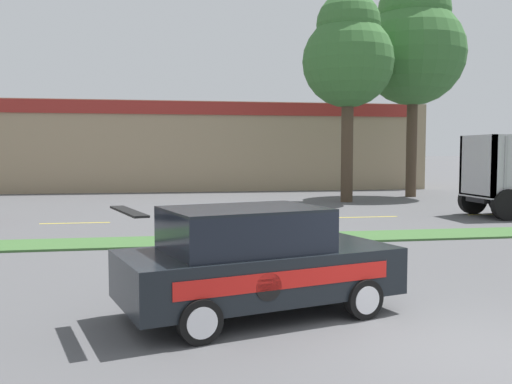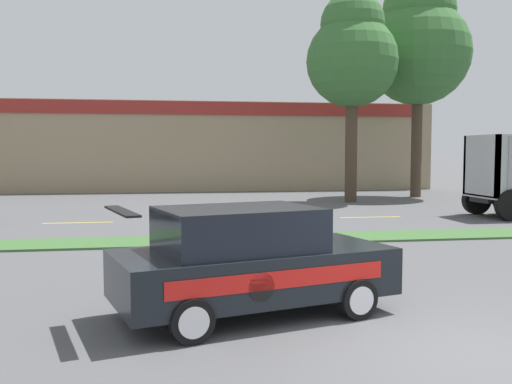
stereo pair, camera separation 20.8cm
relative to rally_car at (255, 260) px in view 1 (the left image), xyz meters
The scene contains 10 objects.
ground_plane 3.19m from the rally_car, 41.83° to the right, with size 600.00×600.00×0.00m, color #515154.
grass_verge 7.65m from the rally_car, 72.48° to the left, with size 120.00×1.84×0.06m, color #3D6633.
centre_line_3 12.93m from the rally_car, 109.46° to the left, with size 2.40×0.14×0.01m, color yellow.
centre_line_4 12.25m from the rally_car, 84.84° to the left, with size 2.40×0.14×0.01m, color yellow.
centre_line_5 13.82m from the rally_car, 61.89° to the left, with size 2.40×0.14×0.01m, color yellow.
centre_line_6 17.04m from the rally_car, 45.64° to the left, with size 2.40×0.14×0.01m, color yellow.
rally_car is the anchor object (origin of this frame).
store_building_backdrop 33.20m from the rally_car, 93.82° to the left, with size 36.92×12.10×5.65m.
tree_behind_left 25.81m from the rally_car, 59.51° to the left, with size 5.65×5.65×12.13m.
tree_behind_right 21.29m from the rally_car, 67.10° to the left, with size 4.49×4.49×10.30m.
Camera 1 is at (-3.75, -6.44, 2.50)m, focal length 40.00 mm.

